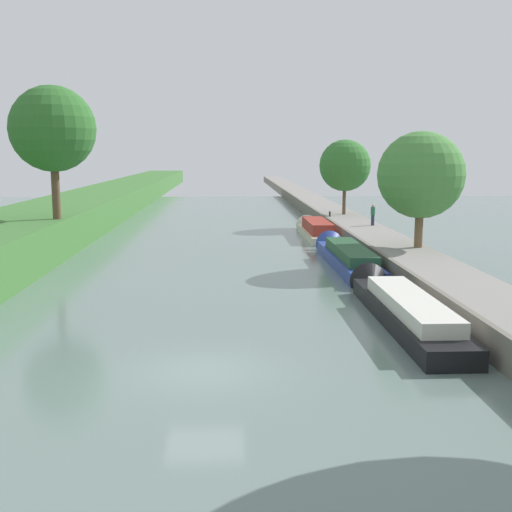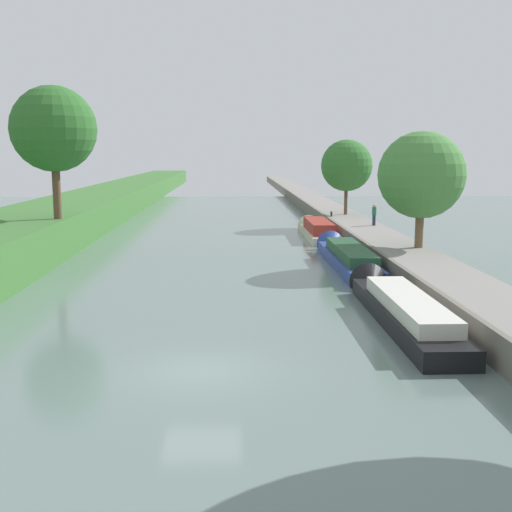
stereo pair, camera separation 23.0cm
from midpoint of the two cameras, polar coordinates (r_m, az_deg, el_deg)
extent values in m
plane|color=slate|center=(20.47, -4.96, -10.24)|extent=(160.00, 160.00, 0.00)
cube|color=#6B665B|center=(21.98, 20.61, -7.75)|extent=(0.25, 260.00, 1.23)
cube|color=black|center=(26.22, 13.07, -5.23)|extent=(1.98, 11.53, 0.73)
cube|color=silver|center=(25.53, 13.47, -4.14)|extent=(1.62, 8.07, 0.57)
cone|color=black|center=(32.23, 10.05, -2.43)|extent=(1.88, 1.19, 1.88)
cube|color=#283D93|center=(38.59, 8.10, -0.44)|extent=(2.03, 12.00, 0.73)
cube|color=#234C2D|center=(37.90, 8.29, 0.40)|extent=(1.66, 8.40, 0.61)
cone|color=#283D93|center=(45.02, 6.56, 0.98)|extent=(1.92, 1.22, 1.92)
cube|color=beige|center=(51.61, 5.30, 1.98)|extent=(2.03, 9.86, 0.59)
cube|color=maroon|center=(51.04, 5.39, 2.72)|extent=(1.66, 6.90, 0.85)
cone|color=beige|center=(57.07, 4.55, 2.69)|extent=(1.93, 1.22, 1.93)
cylinder|color=brown|center=(39.20, 14.24, 2.87)|extent=(0.50, 0.50, 2.91)
sphere|color=#47843D|center=(39.00, 14.41, 7.06)|extent=(5.14, 5.14, 5.14)
cylinder|color=brown|center=(58.91, 7.80, 5.26)|extent=(0.31, 0.31, 3.17)
sphere|color=#33702D|center=(58.78, 7.87, 8.05)|extent=(4.67, 4.67, 4.67)
cylinder|color=brown|center=(42.59, -17.68, 5.99)|extent=(0.52, 0.52, 4.20)
sphere|color=#2D6628|center=(42.56, -17.92, 10.80)|extent=(5.38, 5.38, 5.38)
cylinder|color=#282D42|center=(50.42, 10.29, 3.18)|extent=(0.26, 0.26, 0.82)
cylinder|color=#286647|center=(50.35, 10.32, 4.00)|extent=(0.34, 0.34, 0.62)
sphere|color=tan|center=(50.32, 10.33, 4.48)|extent=(0.22, 0.22, 0.22)
cylinder|color=black|center=(56.86, 6.52, 3.76)|extent=(0.16, 0.16, 0.45)
camera|label=1|loc=(0.11, -90.18, -0.03)|focal=44.61mm
camera|label=2|loc=(0.11, 89.82, 0.03)|focal=44.61mm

